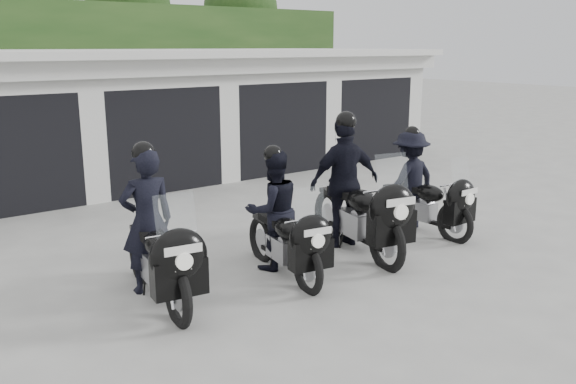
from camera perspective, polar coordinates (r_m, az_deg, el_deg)
ground at (r=8.96m, az=4.82°, el=-6.49°), size 80.00×80.00×0.00m
garage_block at (r=15.44m, az=-15.69°, el=6.97°), size 16.40×6.80×2.96m
background_vegetation at (r=20.06m, az=-20.26°, el=11.91°), size 20.00×3.90×5.80m
police_bike_a at (r=7.57m, az=-12.31°, el=-4.24°), size 0.89×2.28×1.99m
police_bike_b at (r=8.31m, az=-0.82°, el=-2.52°), size 0.95×2.06×1.81m
police_bike_c at (r=9.28m, az=5.97°, el=0.11°), size 1.29×2.46×2.17m
police_bike_d at (r=10.46m, az=11.98°, el=0.61°), size 1.09×2.08×1.81m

